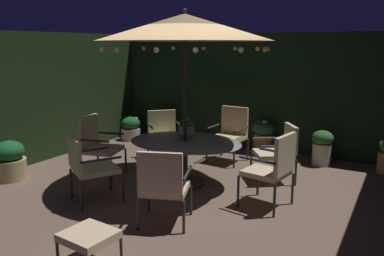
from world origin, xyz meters
TOP-DOWN VIEW (x-y plane):
  - ground_plane at (0.00, 0.00)m, footprint 6.88×6.45m
  - hedge_backdrop_rear at (0.00, 3.08)m, footprint 6.88×0.30m
  - hedge_backdrop_left at (-3.29, 0.00)m, footprint 0.30×6.45m
  - patio_dining_table at (-0.10, 0.32)m, footprint 1.85×1.44m
  - patio_umbrella at (-0.10, 0.32)m, footprint 2.69×2.69m
  - centerpiece_planter at (-0.16, 0.47)m, footprint 0.26×0.26m
  - patio_chair_north at (-0.91, -1.01)m, footprint 0.83×0.84m
  - patio_chair_northeast at (0.43, -1.14)m, footprint 0.75×0.74m
  - patio_chair_east at (1.44, 0.07)m, footprint 0.67×0.67m
  - patio_chair_southeast at (1.18, 1.20)m, footprint 0.83×0.82m
  - patio_chair_south at (0.01, 1.88)m, footprint 0.66×0.66m
  - patio_chair_southwest at (-1.22, 1.40)m, footprint 0.82×0.83m
  - patio_chair_west at (-1.62, -0.05)m, footprint 0.70×0.72m
  - ottoman_footrest at (0.27, -2.25)m, footprint 0.54×0.51m
  - potted_plant_back_left at (-2.74, 2.30)m, footprint 0.46×0.46m
  - potted_plant_back_center at (1.62, 2.44)m, footprint 0.39×0.39m
  - potted_plant_left_far at (-1.99, 2.52)m, footprint 0.58×0.58m
  - potted_plant_front_corner at (0.37, 2.77)m, footprint 0.50×0.50m
  - potted_plant_right_near at (-2.76, -0.93)m, footprint 0.52×0.52m

SIDE VIEW (x-z plane):
  - ground_plane at x=0.00m, z-range -0.02..0.00m
  - potted_plant_back_left at x=-2.74m, z-range 0.00..0.54m
  - ottoman_footrest at x=0.27m, z-range 0.13..0.50m
  - potted_plant_right_near at x=-2.76m, z-range 0.00..0.65m
  - potted_plant_back_center at x=1.62m, z-range 0.03..0.68m
  - potted_plant_front_corner at x=0.37m, z-range 0.04..0.74m
  - potted_plant_left_far at x=-1.99m, z-range 0.03..0.77m
  - patio_chair_southwest at x=-1.22m, z-range 0.07..1.01m
  - patio_chair_southeast at x=1.18m, z-range 0.07..1.01m
  - patio_chair_northeast at x=0.43m, z-range 0.07..1.06m
  - patio_chair_north at x=-0.91m, z-range 0.08..1.05m
  - patio_chair_south at x=0.01m, z-range 0.06..1.10m
  - patio_chair_west at x=-1.62m, z-range 0.07..1.10m
  - patio_dining_table at x=-0.10m, z-range 0.23..0.94m
  - patio_chair_east at x=1.44m, z-range 0.08..1.13m
  - centerpiece_planter at x=-0.16m, z-range 0.73..1.09m
  - hedge_backdrop_rear at x=0.00m, z-range 0.00..2.45m
  - hedge_backdrop_left at x=-3.29m, z-range 0.00..2.45m
  - patio_umbrella at x=-0.10m, z-range 1.09..3.83m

